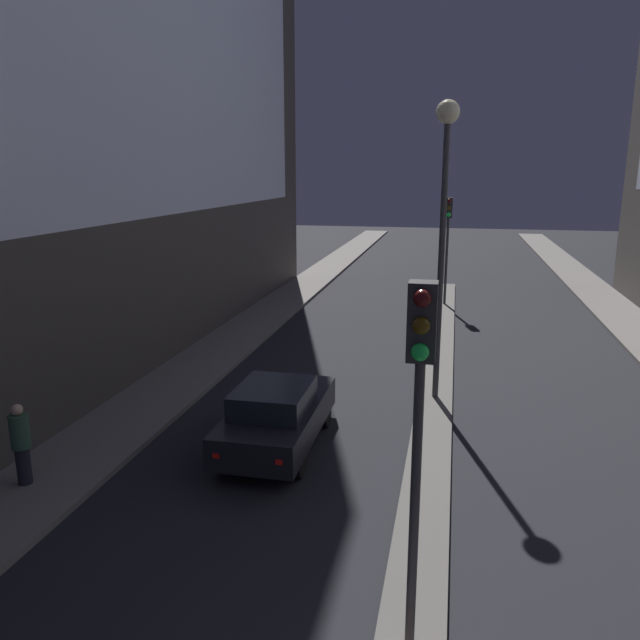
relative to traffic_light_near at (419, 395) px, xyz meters
The scene contains 6 objects.
median_strip 12.92m from the traffic_light_near, 90.00° to the left, with size 0.94×29.69×0.13m.
traffic_light_near is the anchor object (origin of this frame).
traffic_light_mid 21.91m from the traffic_light_near, 90.00° to the left, with size 0.32×0.42×4.82m.
street_lamp 9.79m from the traffic_light_near, 90.00° to the left, with size 0.59×0.59×7.69m.
car_left_lane 7.35m from the traffic_light_near, 120.18° to the left, with size 1.82×4.32×1.54m.
pedestrian_on_left_sidewalk 8.68m from the traffic_light_near, 159.12° to the left, with size 0.37×0.37×1.65m.
Camera 1 is at (0.30, -3.33, 6.13)m, focal length 35.00 mm.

